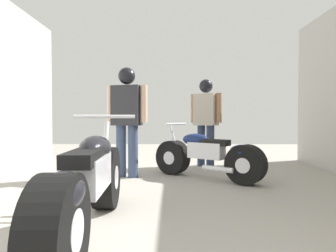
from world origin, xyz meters
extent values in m
plane|color=#9E998E|center=(0.00, 3.18, 0.00)|extent=(15.25, 15.25, 0.00)
cylinder|color=black|center=(-0.78, 3.09, 0.33)|extent=(0.25, 0.66, 0.66)
cylinder|color=silver|center=(-0.78, 3.09, 0.33)|extent=(0.24, 0.26, 0.25)
cylinder|color=black|center=(-0.71, 1.61, 0.33)|extent=(0.25, 0.66, 0.66)
cylinder|color=silver|center=(-0.71, 1.61, 0.33)|extent=(0.24, 0.26, 0.25)
cube|color=silver|center=(-0.74, 2.35, 0.51)|extent=(0.27, 0.67, 0.29)
ellipsoid|color=black|center=(-0.75, 2.57, 0.70)|extent=(0.29, 0.54, 0.23)
cube|color=black|center=(-0.74, 2.16, 0.67)|extent=(0.25, 0.50, 0.10)
ellipsoid|color=black|center=(-0.72, 1.66, 0.53)|extent=(0.29, 0.46, 0.25)
cylinder|color=silver|center=(-0.77, 3.05, 0.63)|extent=(0.06, 0.26, 0.59)
cylinder|color=silver|center=(-0.77, 3.01, 0.98)|extent=(0.64, 0.06, 0.04)
cylinder|color=silver|center=(-0.87, 2.03, 0.23)|extent=(0.12, 0.57, 0.09)
cylinder|color=black|center=(-0.05, 4.99, 0.29)|extent=(0.61, 0.53, 0.58)
cylinder|color=silver|center=(-0.05, 4.99, 0.29)|extent=(0.32, 0.33, 0.22)
cylinder|color=black|center=(1.01, 4.20, 0.29)|extent=(0.61, 0.53, 0.58)
cylinder|color=silver|center=(1.01, 4.20, 0.29)|extent=(0.32, 0.33, 0.22)
cube|color=silver|center=(0.48, 4.59, 0.45)|extent=(0.60, 0.52, 0.25)
ellipsoid|color=navy|center=(0.32, 4.71, 0.62)|extent=(0.52, 0.47, 0.20)
cube|color=black|center=(0.61, 4.50, 0.59)|extent=(0.47, 0.42, 0.09)
ellipsoid|color=navy|center=(0.98, 4.23, 0.47)|extent=(0.46, 0.43, 0.22)
cylinder|color=silver|center=(-0.02, 4.97, 0.56)|extent=(0.21, 0.17, 0.53)
cylinder|color=silver|center=(0.01, 4.94, 0.87)|extent=(0.36, 0.47, 0.03)
cylinder|color=silver|center=(0.63, 4.33, 0.20)|extent=(0.45, 0.36, 0.08)
cylinder|color=#384766|center=(-0.90, 4.76, 0.42)|extent=(0.20, 0.20, 0.85)
cylinder|color=#384766|center=(-0.70, 4.71, 0.42)|extent=(0.20, 0.20, 0.85)
cube|color=#2D2D33|center=(-0.80, 4.73, 1.18)|extent=(0.52, 0.36, 0.65)
cylinder|color=beige|center=(-1.09, 4.80, 1.20)|extent=(0.14, 0.14, 0.60)
cylinder|color=beige|center=(-0.52, 4.66, 1.20)|extent=(0.14, 0.14, 0.60)
sphere|color=black|center=(-0.80, 4.73, 1.64)|extent=(0.24, 0.24, 0.24)
sphere|color=black|center=(-0.80, 4.73, 1.66)|extent=(0.28, 0.28, 0.28)
cylinder|color=#2D3851|center=(0.71, 5.75, 0.41)|extent=(0.22, 0.22, 0.83)
cylinder|color=#2D3851|center=(0.54, 5.86, 0.41)|extent=(0.22, 0.22, 0.83)
cube|color=#B2A899|center=(0.62, 5.80, 1.14)|extent=(0.52, 0.46, 0.63)
cylinder|color=#9E7051|center=(0.86, 5.64, 1.17)|extent=(0.16, 0.16, 0.58)
cylinder|color=#9E7051|center=(0.39, 5.97, 1.17)|extent=(0.16, 0.16, 0.58)
sphere|color=black|center=(0.62, 5.80, 1.60)|extent=(0.23, 0.23, 0.23)
sphere|color=black|center=(0.62, 5.80, 1.61)|extent=(0.27, 0.27, 0.27)
camera|label=1|loc=(-0.08, 0.01, 0.96)|focal=30.79mm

